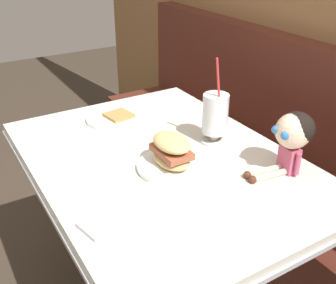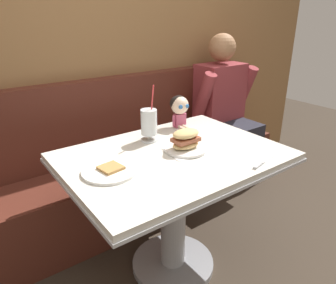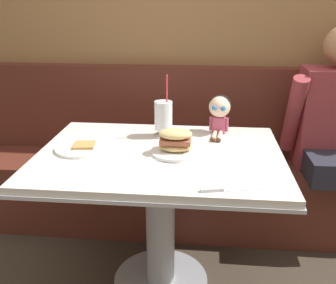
# 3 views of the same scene
# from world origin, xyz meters

# --- Properties ---
(booth_bench) EXTENTS (2.60, 0.48, 1.00)m
(booth_bench) POSITION_xyz_m (0.00, 0.81, 0.33)
(booth_bench) COLOR #512319
(booth_bench) RESTS_ON ground
(diner_table) EXTENTS (1.11, 0.81, 0.74)m
(diner_table) POSITION_xyz_m (0.00, 0.18, 0.54)
(diner_table) COLOR silver
(diner_table) RESTS_ON ground
(toast_plate) EXTENTS (0.25, 0.25, 0.03)m
(toast_plate) POSITION_xyz_m (-0.36, 0.18, 0.75)
(toast_plate) COLOR white
(toast_plate) RESTS_ON diner_table
(milkshake_glass) EXTENTS (0.10, 0.10, 0.32)m
(milkshake_glass) POSITION_xyz_m (-0.01, 0.40, 0.84)
(milkshake_glass) COLOR silver
(milkshake_glass) RESTS_ON diner_table
(sandwich_plate) EXTENTS (0.22, 0.22, 0.12)m
(sandwich_plate) POSITION_xyz_m (0.07, 0.17, 0.79)
(sandwich_plate) COLOR white
(sandwich_plate) RESTS_ON diner_table
(butter_knife) EXTENTS (0.23, 0.07, 0.01)m
(butter_knife) POSITION_xyz_m (0.26, -0.17, 0.74)
(butter_knife) COLOR silver
(butter_knife) RESTS_ON diner_table
(seated_doll) EXTENTS (0.12, 0.22, 0.20)m
(seated_doll) POSITION_xyz_m (0.27, 0.48, 0.87)
(seated_doll) COLOR #B74C6B
(seated_doll) RESTS_ON diner_table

